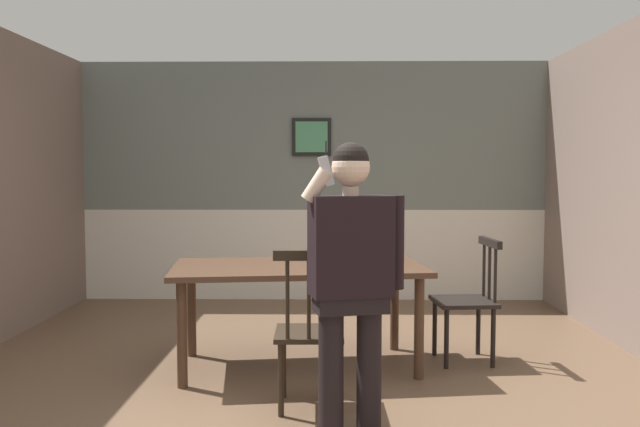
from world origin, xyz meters
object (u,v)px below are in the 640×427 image
(chair_by_doorway, at_px, (309,331))
(person_figure, at_px, (352,268))
(chair_near_window, at_px, (468,300))
(dining_table, at_px, (298,276))

(chair_by_doorway, height_order, person_figure, person_figure)
(chair_near_window, relative_size, person_figure, 0.58)
(dining_table, height_order, chair_near_window, chair_near_window)
(dining_table, distance_m, chair_near_window, 1.32)
(chair_near_window, xyz_separation_m, person_figure, (-0.94, -1.40, 0.46))
(chair_near_window, distance_m, person_figure, 1.75)
(chair_near_window, bearing_deg, dining_table, 92.21)
(chair_by_doorway, relative_size, person_figure, 0.62)
(chair_by_doorway, bearing_deg, chair_near_window, 39.46)
(chair_by_doorway, bearing_deg, person_figure, -57.57)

